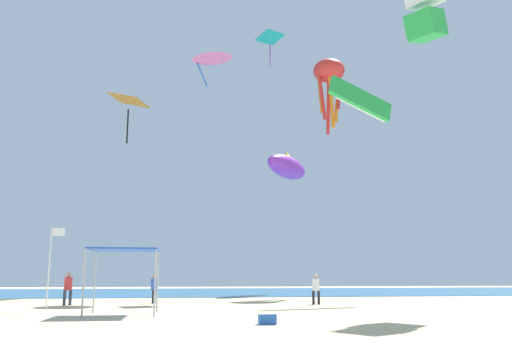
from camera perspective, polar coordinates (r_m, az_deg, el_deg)
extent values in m
cube|color=#D1BA8C|center=(19.27, -1.21, -15.47)|extent=(110.00, 110.00, 0.10)
cube|color=#28608C|center=(50.75, -5.79, -12.42)|extent=(110.00, 26.00, 0.03)
cylinder|color=#B2B2B7|center=(20.84, -18.24, -10.98)|extent=(0.07, 0.07, 2.53)
cylinder|color=#B2B2B7|center=(20.57, -10.92, -11.32)|extent=(0.07, 0.07, 2.53)
cylinder|color=#B2B2B7|center=(23.45, -17.15, -10.95)|extent=(0.07, 0.07, 2.53)
cylinder|color=#B2B2B7|center=(23.21, -10.64, -11.25)|extent=(0.07, 0.07, 2.53)
cube|color=blue|center=(22.00, -14.08, -7.78)|extent=(2.68, 2.71, 0.06)
cylinder|color=#33384C|center=(29.89, -19.54, -12.35)|extent=(0.15, 0.15, 0.78)
cylinder|color=#33384C|center=(29.80, -20.12, -12.32)|extent=(0.15, 0.15, 0.78)
cylinder|color=red|center=(29.83, -19.74, -10.94)|extent=(0.41, 0.41, 0.68)
sphere|color=tan|center=(29.82, -19.68, -10.05)|extent=(0.25, 0.25, 0.25)
cylinder|color=black|center=(30.35, -11.12, -12.77)|extent=(0.14, 0.14, 0.73)
cylinder|color=black|center=(30.62, -10.97, -12.76)|extent=(0.14, 0.14, 0.73)
cylinder|color=blue|center=(30.47, -11.00, -11.48)|extent=(0.38, 0.38, 0.64)
sphere|color=tan|center=(30.46, -10.97, -10.66)|extent=(0.24, 0.24, 0.24)
cylinder|color=black|center=(29.07, 6.84, -12.99)|extent=(0.14, 0.14, 0.73)
cylinder|color=black|center=(29.07, 6.26, -13.01)|extent=(0.14, 0.14, 0.73)
cylinder|color=white|center=(29.05, 6.52, -11.66)|extent=(0.38, 0.38, 0.63)
sphere|color=tan|center=(29.05, 6.50, -10.81)|extent=(0.24, 0.24, 0.24)
cylinder|color=silver|center=(25.60, -21.58, -9.36)|extent=(0.06, 0.06, 3.65)
cube|color=white|center=(25.61, -20.66, -5.72)|extent=(0.55, 0.02, 0.35)
cube|color=blue|center=(17.30, 1.22, -15.31)|extent=(0.56, 0.36, 0.32)
cube|color=white|center=(17.29, 1.22, -14.73)|extent=(0.57, 0.37, 0.03)
cube|color=orange|center=(48.26, -13.66, 8.01)|extent=(3.67, 3.71, 0.76)
cylinder|color=black|center=(47.56, -13.79, 5.27)|extent=(0.18, 0.18, 3.08)
ellipsoid|color=red|center=(46.78, 7.94, 11.28)|extent=(3.81, 3.81, 1.96)
cylinder|color=red|center=(45.76, 8.99, 8.99)|extent=(0.54, 0.48, 3.05)
cylinder|color=orange|center=(46.38, 8.82, 8.11)|extent=(0.66, 0.45, 3.95)
cylinder|color=red|center=(46.51, 7.87, 7.45)|extent=(0.36, 0.78, 4.84)
cylinder|color=orange|center=(46.31, 7.04, 8.69)|extent=(0.54, 0.48, 3.05)
cylinder|color=red|center=(45.39, 7.20, 8.50)|extent=(0.66, 0.45, 3.95)
cylinder|color=orange|center=(44.96, 8.20, 8.10)|extent=(0.36, 0.78, 4.84)
cube|color=green|center=(35.67, 11.29, 8.21)|extent=(4.72, 1.50, 2.93)
cube|color=white|center=(35.47, 11.33, 7.24)|extent=(3.65, 0.84, 1.62)
ellipsoid|color=purple|center=(46.97, 3.40, 0.97)|extent=(5.64, 6.62, 2.03)
cone|color=yellow|center=(47.19, 3.38, 2.22)|extent=(1.39, 1.39, 0.74)
cone|color=pink|center=(41.03, -4.84, 12.94)|extent=(4.27, 4.26, 0.93)
cylinder|color=blue|center=(41.61, -5.99, 11.15)|extent=(1.14, 0.82, 2.12)
cube|color=green|center=(30.10, 17.98, 15.30)|extent=(2.38, 2.30, 1.71)
cube|color=teal|center=(43.68, 1.53, 14.83)|extent=(2.37, 2.36, 0.31)
cylinder|color=purple|center=(43.07, 1.54, 13.08)|extent=(0.11, 0.11, 1.87)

